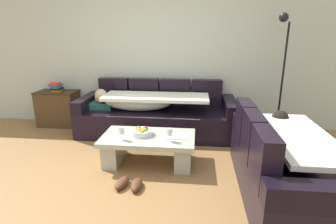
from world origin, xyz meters
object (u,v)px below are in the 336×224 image
fruit_bowl (142,132)px  side_cabinet (58,108)px  wine_glass_near_left (122,131)px  open_magazine (176,136)px  couch_near_window (285,165)px  pair_of_shoes (129,184)px  book_stack_on_cabinet (56,87)px  floor_lamp (281,69)px  couch_along_wall (154,115)px  wine_glass_near_right (170,132)px  coffee_table (148,146)px

fruit_bowl → side_cabinet: 2.26m
wine_glass_near_left → open_magazine: wine_glass_near_left is taller
couch_near_window → pair_of_shoes: bearing=92.6°
book_stack_on_cabinet → open_magazine: bearing=-29.7°
floor_lamp → couch_along_wall: bearing=-176.9°
open_magazine → wine_glass_near_right: bearing=-122.0°
coffee_table → book_stack_on_cabinet: (-1.91, 1.32, 0.48)m
wine_glass_near_left → open_magazine: (0.67, 0.19, -0.11)m
open_magazine → floor_lamp: 2.09m
wine_glass_near_left → wine_glass_near_right: size_ratio=1.00×
couch_near_window → wine_glass_near_left: couch_near_window is taller
couch_along_wall → floor_lamp: bearing=3.1°
wine_glass_near_right → open_magazine: (0.07, 0.17, -0.11)m
wine_glass_near_left → wine_glass_near_right: 0.60m
couch_near_window → pair_of_shoes: size_ratio=5.90×
fruit_bowl → book_stack_on_cabinet: 2.26m
fruit_bowl → wine_glass_near_right: bearing=-24.6°
wine_glass_near_left → pair_of_shoes: size_ratio=0.52×
wine_glass_near_left → wine_glass_near_right: bearing=1.5°
wine_glass_near_left → side_cabinet: 2.21m
couch_along_wall → floor_lamp: floor_lamp is taller
side_cabinet → book_stack_on_cabinet: bearing=-20.1°
couch_along_wall → side_cabinet: (-1.83, 0.22, -0.01)m
couch_near_window → book_stack_on_cabinet: (-3.46, 1.86, 0.39)m
floor_lamp → open_magazine: bearing=-142.6°
fruit_bowl → floor_lamp: bearing=30.7°
wine_glass_near_right → side_cabinet: 2.67m
couch_along_wall → wine_glass_near_left: 1.29m
pair_of_shoes → couch_near_window: bearing=2.6°
open_magazine → pair_of_shoes: bearing=-136.1°
open_magazine → book_stack_on_cabinet: (-2.28, 1.30, 0.34)m
book_stack_on_cabinet → floor_lamp: size_ratio=0.12×
wine_glass_near_right → floor_lamp: bearing=39.9°
couch_near_window → coffee_table: size_ratio=1.56×
side_cabinet → book_stack_on_cabinet: size_ratio=2.96×
wine_glass_near_right → side_cabinet: size_ratio=0.23×
open_magazine → side_cabinet: (-2.29, 1.30, -0.06)m
pair_of_shoes → fruit_bowl: bearing=87.6°
wine_glass_near_right → pair_of_shoes: 0.76m
couch_along_wall → wine_glass_near_left: size_ratio=15.55×
couch_along_wall → side_cabinet: bearing=173.0°
fruit_bowl → wine_glass_near_left: 0.30m
fruit_bowl → side_cabinet: (-1.84, 1.30, -0.10)m
coffee_table → wine_glass_near_right: size_ratio=7.23×
fruit_bowl → floor_lamp: (2.00, 1.19, 0.69)m
side_cabinet → wine_glass_near_left: bearing=-42.5°
wine_glass_near_left → side_cabinet: side_cabinet is taller
wine_glass_near_left → book_stack_on_cabinet: book_stack_on_cabinet is taller
open_magazine → book_stack_on_cabinet: size_ratio=1.15×
book_stack_on_cabinet → side_cabinet: bearing=159.9°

